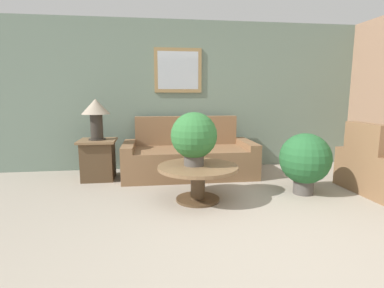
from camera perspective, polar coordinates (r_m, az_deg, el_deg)
The scene contains 8 objects.
ground_plane at distance 2.78m, azimuth 16.99°, elevation -19.44°, with size 20.00×20.00×0.00m, color gray.
wall_back at distance 5.50m, azimuth 3.52°, elevation 9.22°, with size 7.41×0.09×2.60m.
couch_main at distance 4.95m, azimuth -0.62°, elevation -2.55°, with size 2.12×0.96×0.95m.
coffee_table at distance 3.76m, azimuth 1.12°, elevation -6.00°, with size 1.00×1.00×0.45m.
side_table at distance 4.93m, azimuth -17.41°, elevation -2.77°, with size 0.56×0.56×0.63m.
table_lamp at distance 4.83m, azimuth -17.84°, elevation 5.85°, with size 0.43×0.43×0.63m.
potted_plant_on_table at distance 3.69m, azimuth 0.37°, elevation 1.43°, with size 0.57×0.57×0.67m.
potted_plant_floor at distance 4.26m, azimuth 20.72°, elevation -2.83°, with size 0.67×0.67×0.82m.
Camera 1 is at (-1.07, -2.20, 1.32)m, focal length 28.00 mm.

